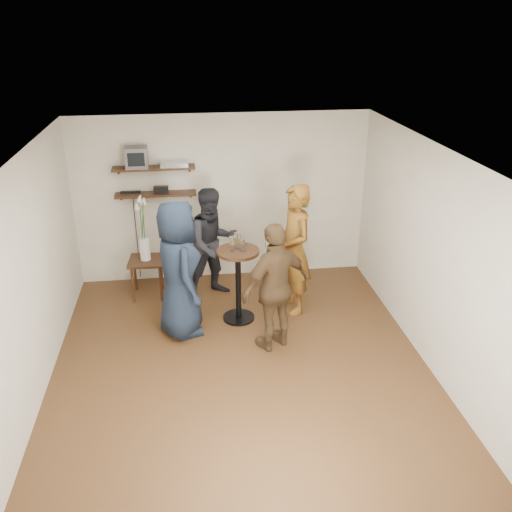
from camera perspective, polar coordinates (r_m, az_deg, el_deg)
The scene contains 18 objects.
room at distance 6.11m, azimuth -1.79°, elevation -1.17°, with size 4.58×5.08×2.68m.
shelf_upper at distance 8.15m, azimuth -10.72°, elevation 9.10°, with size 1.20×0.25×0.04m, color black.
shelf_lower at distance 8.26m, azimuth -10.51°, elevation 6.42°, with size 1.20×0.25×0.04m, color black.
crt_monitor at distance 8.12m, azimuth -12.45°, elevation 10.13°, with size 0.32×0.30×0.30m, color #59595B.
dvd_deck at distance 8.12m, azimuth -8.59°, elevation 9.55°, with size 0.40×0.24×0.06m, color silver.
radio at distance 8.23m, azimuth -9.96°, elevation 6.90°, with size 0.22×0.10×0.10m, color black.
power_strip at distance 8.32m, azimuth -13.06°, elevation 6.57°, with size 0.30×0.05×0.03m, color black.
side_table at distance 8.19m, azimuth -11.46°, elevation -0.98°, with size 0.53×0.53×0.60m.
vase_lilies at distance 8.02m, azimuth -11.72°, elevation 1.77°, with size 0.20×0.21×1.04m.
drinks_table at distance 7.34m, azimuth -1.89°, elevation -2.05°, with size 0.57×0.57×1.05m.
wine_glass_fl at distance 7.09m, azimuth -2.55°, elevation 1.55°, with size 0.07×0.07×0.21m.
wine_glass_fr at distance 7.09m, azimuth -1.42°, elevation 1.60°, with size 0.07×0.07×0.21m.
wine_glass_bl at distance 7.18m, azimuth -2.14°, elevation 1.79°, with size 0.06×0.06×0.19m.
wine_glass_br at distance 7.14m, azimuth -1.67°, elevation 1.70°, with size 0.07×0.07×0.20m.
person_plaid at distance 7.49m, azimuth 4.07°, elevation 0.66°, with size 0.68×0.44×1.86m, color red.
person_dark at distance 7.95m, azimuth -4.53°, elevation 1.32°, with size 0.81×0.63×1.67m, color black.
person_navy at distance 7.00m, azimuth -8.17°, elevation -1.42°, with size 0.90×0.58×1.84m, color black.
person_brown at distance 6.67m, azimuth 2.10°, elevation -3.31°, with size 0.98×0.41×1.67m, color #49341F.
Camera 1 is at (-0.54, -5.49, 3.92)m, focal length 38.00 mm.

